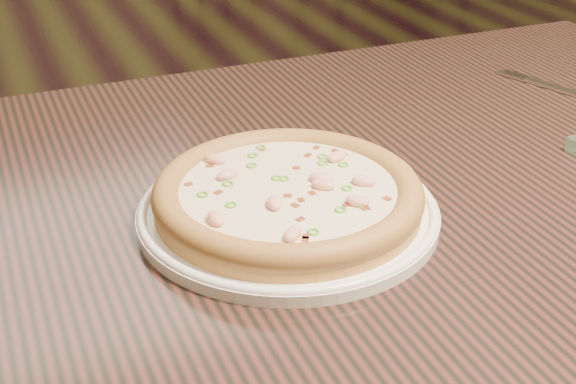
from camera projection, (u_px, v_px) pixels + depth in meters
name	position (u px, v px, depth m)	size (l,w,h in m)	color
ground	(154.00, 308.00, 1.91)	(9.00, 9.00, 0.00)	black
hero_table	(367.00, 252.00, 0.93)	(1.20, 0.80, 0.75)	black
plate	(288.00, 211.00, 0.80)	(0.30, 0.30, 0.02)	white
pizza	(288.00, 195.00, 0.79)	(0.27, 0.27, 0.03)	gold
fork	(557.00, 88.00, 1.11)	(0.07, 0.17, 0.00)	silver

